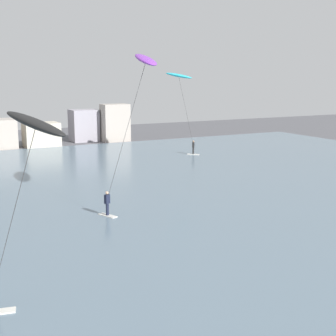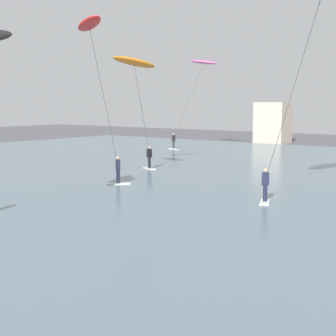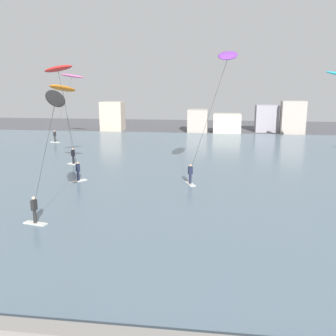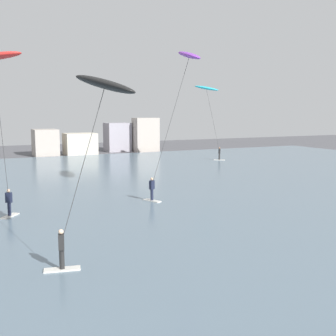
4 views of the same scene
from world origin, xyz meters
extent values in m
cube|color=slate|center=(0.00, 30.81, 0.05)|extent=(84.00, 52.00, 0.10)
cube|color=#A89E93|center=(-1.62, 58.99, 1.88)|extent=(3.28, 3.98, 3.76)
cube|color=beige|center=(3.21, 58.49, 1.56)|extent=(4.45, 3.54, 3.13)
cube|color=gray|center=(9.82, 61.08, 2.24)|extent=(3.69, 3.26, 4.48)
cube|color=#A89E93|center=(13.72, 58.88, 2.63)|extent=(3.75, 2.52, 5.27)
cube|color=silver|center=(17.28, 43.04, 0.13)|extent=(1.33, 1.27, 0.06)
cylinder|color=black|center=(17.28, 43.04, 0.55)|extent=(0.20, 0.20, 0.78)
cube|color=black|center=(17.28, 43.04, 1.24)|extent=(0.39, 0.40, 0.60)
sphere|color=#9E7051|center=(17.28, 43.04, 1.65)|extent=(0.20, 0.20, 0.20)
cylinder|color=#333333|center=(16.60, 43.58, 5.10)|extent=(1.40, 1.12, 7.83)
ellipsoid|color=#28B2C6|center=(15.91, 44.13, 9.16)|extent=(3.04, 2.68, 0.91)
cylinder|color=#333333|center=(-7.52, 14.12, 4.17)|extent=(1.82, 0.26, 5.97)
ellipsoid|color=black|center=(-6.63, 14.00, 7.31)|extent=(2.35, 3.32, 1.25)
cube|color=silver|center=(-0.19, 24.34, 0.13)|extent=(0.96, 1.46, 0.06)
cylinder|color=#191E33|center=(-0.19, 24.34, 0.55)|extent=(0.20, 0.20, 0.78)
cube|color=#191E33|center=(-0.19, 24.34, 1.24)|extent=(0.40, 0.34, 0.60)
sphere|color=tan|center=(-0.19, 24.34, 1.65)|extent=(0.20, 0.20, 0.20)
cylinder|color=#333333|center=(1.15, 24.19, 5.56)|extent=(2.72, 0.33, 8.74)
ellipsoid|color=purple|center=(2.50, 24.04, 10.07)|extent=(2.12, 4.01, 1.33)
camera|label=1|loc=(-10.22, -3.51, 8.98)|focal=50.11mm
camera|label=2|loc=(10.26, 2.91, 4.80)|focal=53.17mm
camera|label=3|loc=(2.03, -5.58, 8.09)|focal=41.04mm
camera|label=4|loc=(-11.44, -1.66, 6.27)|focal=44.55mm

